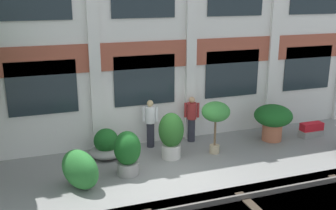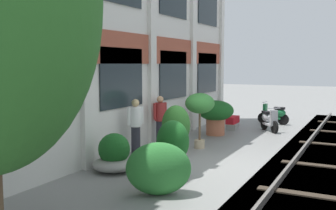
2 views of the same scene
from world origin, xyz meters
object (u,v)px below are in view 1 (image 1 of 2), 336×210
object	(u,v)px
potted_plant_glazed_jar	(171,134)
potted_plant_fluted_column	(127,152)
potted_plant_square_trough	(311,130)
topiary_hedge	(80,169)
resident_watching_tracks	(150,122)
potted_plant_ribbed_drum	(273,118)
resident_by_doorway	(192,118)
potted_plant_terracotta_small	(216,114)
potted_plant_wide_bowl	(106,146)

from	to	relation	value
potted_plant_glazed_jar	potted_plant_fluted_column	bearing A→B (deg)	-156.44
potted_plant_square_trough	topiary_hedge	distance (m)	8.58
resident_watching_tracks	topiary_hedge	size ratio (longest dim) A/B	1.25
potted_plant_ribbed_drum	potted_plant_square_trough	distance (m)	1.69
resident_by_doorway	topiary_hedge	xyz separation A→B (m)	(-4.16, -2.20, -0.33)
potted_plant_terracotta_small	potted_plant_square_trough	bearing A→B (deg)	3.12
potted_plant_ribbed_drum	potted_plant_fluted_column	bearing A→B (deg)	-170.09
potted_plant_wide_bowl	potted_plant_fluted_column	bearing A→B (deg)	-76.55
potted_plant_ribbed_drum	potted_plant_wide_bowl	size ratio (longest dim) A/B	1.23
potted_plant_ribbed_drum	potted_plant_glazed_jar	distance (m)	3.94
potted_plant_ribbed_drum	potted_plant_glazed_jar	world-z (taller)	potted_plant_glazed_jar
potted_plant_wide_bowl	resident_watching_tracks	distance (m)	1.70
potted_plant_ribbed_drum	resident_watching_tracks	bearing A→B (deg)	168.85
potted_plant_glazed_jar	topiary_hedge	size ratio (longest dim) A/B	1.13
potted_plant_terracotta_small	potted_plant_ribbed_drum	bearing A→B (deg)	8.78
potted_plant_fluted_column	potted_plant_glazed_jar	xyz separation A→B (m)	(1.59, 0.69, 0.11)
potted_plant_fluted_column	resident_by_doorway	distance (m)	3.31
resident_watching_tracks	resident_by_doorway	bearing A→B (deg)	117.05
potted_plant_square_trough	resident_by_doorway	distance (m)	4.50
potted_plant_ribbed_drum	resident_watching_tracks	size ratio (longest dim) A/B	0.81
potted_plant_ribbed_drum	resident_watching_tracks	distance (m)	4.36
potted_plant_wide_bowl	potted_plant_ribbed_drum	bearing A→B (deg)	-4.71
resident_by_doorway	topiary_hedge	distance (m)	4.71
potted_plant_glazed_jar	resident_by_doorway	distance (m)	1.63
potted_plant_ribbed_drum	potted_plant_square_trough	xyz separation A→B (m)	(1.58, -0.16, -0.57)
potted_plant_ribbed_drum	topiary_hedge	bearing A→B (deg)	-169.06
potted_plant_fluted_column	topiary_hedge	distance (m)	1.46
potted_plant_terracotta_small	potted_plant_square_trough	distance (m)	4.18
potted_plant_fluted_column	potted_plant_terracotta_small	bearing A→B (deg)	10.81
potted_plant_ribbed_drum	resident_by_doorway	xyz separation A→B (m)	(-2.76, 0.86, 0.06)
resident_by_doorway	potted_plant_glazed_jar	bearing A→B (deg)	-24.43
potted_plant_fluted_column	resident_by_doorway	size ratio (longest dim) A/B	0.81
topiary_hedge	potted_plant_wide_bowl	bearing A→B (deg)	59.88
potted_plant_wide_bowl	topiary_hedge	bearing A→B (deg)	-120.12
topiary_hedge	potted_plant_fluted_column	bearing A→B (deg)	14.92
potted_plant_wide_bowl	resident_by_doorway	world-z (taller)	resident_by_doorway
potted_plant_glazed_jar	topiary_hedge	world-z (taller)	potted_plant_glazed_jar
potted_plant_terracotta_small	resident_by_doorway	distance (m)	1.36
potted_plant_ribbed_drum	resident_by_doorway	size ratio (longest dim) A/B	0.82
potted_plant_terracotta_small	potted_plant_glazed_jar	bearing A→B (deg)	175.89
potted_plant_wide_bowl	resident_watching_tracks	size ratio (longest dim) A/B	0.66
resident_by_doorway	resident_watching_tracks	xyz separation A→B (m)	(-1.51, -0.02, 0.01)
potted_plant_fluted_column	potted_plant_glazed_jar	bearing A→B (deg)	23.56
potted_plant_ribbed_drum	potted_plant_wide_bowl	distance (m)	5.90
resident_watching_tracks	topiary_hedge	xyz separation A→B (m)	(-2.64, -2.18, -0.35)
potted_plant_square_trough	potted_plant_wide_bowl	size ratio (longest dim) A/B	0.89
potted_plant_glazed_jar	topiary_hedge	xyz separation A→B (m)	(-2.99, -1.07, -0.26)
potted_plant_terracotta_small	resident_watching_tracks	xyz separation A→B (m)	(-1.83, 1.22, -0.47)
potted_plant_ribbed_drum	topiary_hedge	world-z (taller)	potted_plant_ribbed_drum
potted_plant_terracotta_small	potted_plant_fluted_column	xyz separation A→B (m)	(-3.07, -0.59, -0.66)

